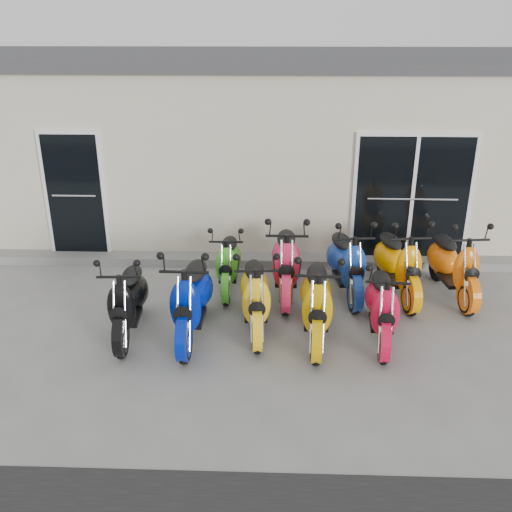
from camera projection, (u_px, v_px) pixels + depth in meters
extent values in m
plane|color=gray|center=(255.00, 320.00, 8.24)|extent=(80.00, 80.00, 0.00)
cube|color=beige|center=(263.00, 139.00, 12.42)|extent=(14.00, 6.00, 3.20)
cube|color=#3F3F42|center=(264.00, 57.00, 11.77)|extent=(14.20, 6.20, 0.16)
cube|color=gray|center=(259.00, 260.00, 10.07)|extent=(14.00, 0.40, 0.15)
cube|color=black|center=(75.00, 191.00, 9.86)|extent=(1.07, 0.08, 2.22)
cube|color=black|center=(412.00, 195.00, 9.67)|extent=(2.02, 0.08, 2.22)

